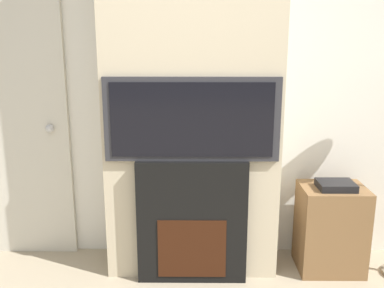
% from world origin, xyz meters
% --- Properties ---
extents(wall_back, '(6.00, 0.06, 2.70)m').
position_xyz_m(wall_back, '(0.00, 2.03, 1.35)').
color(wall_back, silver).
rests_on(wall_back, ground_plane).
extents(chimney_breast, '(1.17, 0.41, 2.70)m').
position_xyz_m(chimney_breast, '(0.00, 1.79, 1.35)').
color(chimney_breast, beige).
rests_on(chimney_breast, ground_plane).
extents(fireplace, '(0.73, 0.15, 0.85)m').
position_xyz_m(fireplace, '(0.00, 1.59, 0.42)').
color(fireplace, black).
rests_on(fireplace, ground_plane).
extents(television, '(1.12, 0.07, 0.54)m').
position_xyz_m(television, '(0.00, 1.59, 1.12)').
color(television, '#2D2D33').
rests_on(television, fireplace).
extents(media_stand, '(0.45, 0.36, 0.67)m').
position_xyz_m(media_stand, '(0.98, 1.73, 0.32)').
color(media_stand, brown).
rests_on(media_stand, ground_plane).
extents(entry_door, '(0.85, 0.09, 2.06)m').
position_xyz_m(entry_door, '(-1.33, 1.97, 1.03)').
color(entry_door, beige).
rests_on(entry_door, ground_plane).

